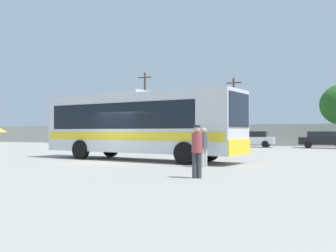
% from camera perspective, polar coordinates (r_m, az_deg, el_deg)
% --- Properties ---
extents(ground_plane, '(300.00, 300.00, 0.00)m').
position_cam_1_polar(ground_plane, '(28.47, 2.29, -3.83)').
color(ground_plane, gray).
extents(perimeter_wall, '(80.00, 0.30, 2.27)m').
position_cam_1_polar(perimeter_wall, '(43.13, 9.96, -1.28)').
color(perimeter_wall, '#B2AD9E').
rests_on(perimeter_wall, ground_plane).
extents(coach_bus_silver_yellow, '(11.43, 4.12, 3.68)m').
position_cam_1_polar(coach_bus_silver_yellow, '(20.76, -4.42, 0.46)').
color(coach_bus_silver_yellow, silver).
rests_on(coach_bus_silver_yellow, ground_plane).
extents(attendant_by_bus_door, '(0.47, 0.47, 1.67)m').
position_cam_1_polar(attendant_by_bus_door, '(16.56, 5.27, -2.76)').
color(attendant_by_bus_door, '#B7B2A8').
rests_on(attendant_by_bus_door, ground_plane).
extents(passenger_waiting_on_apron, '(0.45, 0.45, 1.72)m').
position_cam_1_polar(passenger_waiting_on_apron, '(12.68, 4.22, -3.21)').
color(passenger_waiting_on_apron, '#38383D').
rests_on(passenger_waiting_on_apron, ground_plane).
extents(parked_car_leftmost_black, '(4.17, 2.10, 1.50)m').
position_cam_1_polar(parked_car_leftmost_black, '(43.11, -4.64, -1.75)').
color(parked_car_leftmost_black, black).
rests_on(parked_car_leftmost_black, ground_plane).
extents(parked_car_second_silver, '(4.59, 2.19, 1.43)m').
position_cam_1_polar(parked_car_second_silver, '(40.66, 2.47, -1.84)').
color(parked_car_second_silver, '#B7BABF').
rests_on(parked_car_second_silver, ground_plane).
extents(parked_car_third_white, '(4.12, 2.19, 1.52)m').
position_cam_1_polar(parked_car_third_white, '(38.53, 12.35, -1.83)').
color(parked_car_third_white, silver).
rests_on(parked_car_third_white, ground_plane).
extents(parked_car_rightmost_black, '(4.49, 2.28, 1.51)m').
position_cam_1_polar(parked_car_rightmost_black, '(37.97, 21.64, -1.81)').
color(parked_car_rightmost_black, black).
rests_on(parked_car_rightmost_black, ground_plane).
extents(utility_pole_near, '(1.80, 0.24, 8.88)m').
position_cam_1_polar(utility_pole_near, '(49.08, -3.40, 2.85)').
color(utility_pole_near, '#4C3823').
rests_on(utility_pole_near, ground_plane).
extents(utility_pole_far, '(1.80, 0.24, 7.85)m').
position_cam_1_polar(utility_pole_far, '(46.86, 9.54, 2.39)').
color(utility_pole_far, '#4C3823').
rests_on(utility_pole_far, ground_plane).
extents(roadside_tree_left, '(4.99, 4.99, 6.58)m').
position_cam_1_polar(roadside_tree_left, '(51.58, -2.08, 2.47)').
color(roadside_tree_left, brown).
rests_on(roadside_tree_left, ground_plane).
extents(roadside_tree_midleft, '(3.85, 3.85, 6.67)m').
position_cam_1_polar(roadside_tree_midleft, '(51.33, 4.74, 3.12)').
color(roadside_tree_midleft, brown).
rests_on(roadside_tree_midleft, ground_plane).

